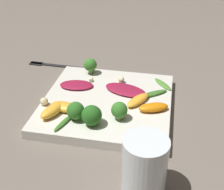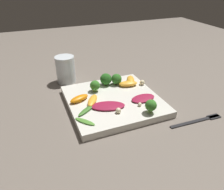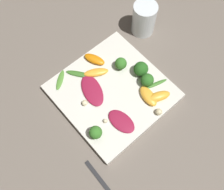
{
  "view_description": "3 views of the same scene",
  "coord_description": "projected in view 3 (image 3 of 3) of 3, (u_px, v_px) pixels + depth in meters",
  "views": [
    {
      "loc": [
        0.61,
        0.13,
        0.42
      ],
      "look_at": [
        -0.01,
        0.01,
        0.03
      ],
      "focal_mm": 50.0,
      "sensor_mm": 36.0,
      "label": 1
    },
    {
      "loc": [
        -0.58,
        0.24,
        0.4
      ],
      "look_at": [
        0.01,
        0.0,
        0.03
      ],
      "focal_mm": 35.0,
      "sensor_mm": 36.0,
      "label": 2
    },
    {
      "loc": [
        -0.21,
        -0.24,
        0.71
      ],
      "look_at": [
        -0.02,
        -0.02,
        0.04
      ],
      "focal_mm": 42.0,
      "sensor_mm": 36.0,
      "label": 3
    }
  ],
  "objects": [
    {
      "name": "orange_segment_2",
      "position": [
        159.0,
        96.0,
        0.74
      ],
      "size": [
        0.07,
        0.05,
        0.02
      ],
      "color": "#FCAD33",
      "rests_on": "plate"
    },
    {
      "name": "drinking_glass",
      "position": [
        144.0,
        19.0,
        0.83
      ],
      "size": [
        0.08,
        0.08,
        0.11
      ],
      "color": "white",
      "rests_on": "ground_plane"
    },
    {
      "name": "arugula_sprig_2",
      "position": [
        79.0,
        74.0,
        0.78
      ],
      "size": [
        0.06,
        0.07,
        0.01
      ],
      "color": "#3D7528",
      "rests_on": "plate"
    },
    {
      "name": "macadamia_nut_2",
      "position": [
        105.0,
        121.0,
        0.71
      ],
      "size": [
        0.01,
        0.01,
        0.01
      ],
      "color": "beige",
      "rests_on": "plate"
    },
    {
      "name": "orange_segment_0",
      "position": [
        95.0,
        73.0,
        0.77
      ],
      "size": [
        0.08,
        0.06,
        0.01
      ],
      "color": "#FCAD33",
      "rests_on": "plate"
    },
    {
      "name": "macadamia_nut_1",
      "position": [
        85.0,
        103.0,
        0.73
      ],
      "size": [
        0.02,
        0.02,
        0.02
      ],
      "color": "beige",
      "rests_on": "plate"
    },
    {
      "name": "orange_segment_1",
      "position": [
        148.0,
        96.0,
        0.74
      ],
      "size": [
        0.05,
        0.07,
        0.02
      ],
      "color": "#FCAD33",
      "rests_on": "plate"
    },
    {
      "name": "broccoli_floret_3",
      "position": [
        96.0,
        133.0,
        0.68
      ],
      "size": [
        0.04,
        0.04,
        0.04
      ],
      "color": "#7A9E51",
      "rests_on": "plate"
    },
    {
      "name": "orange_segment_3",
      "position": [
        94.0,
        59.0,
        0.79
      ],
      "size": [
        0.05,
        0.07,
        0.02
      ],
      "color": "orange",
      "rests_on": "plate"
    },
    {
      "name": "broccoli_floret_2",
      "position": [
        147.0,
        80.0,
        0.75
      ],
      "size": [
        0.04,
        0.04,
        0.04
      ],
      "color": "#7A9E51",
      "rests_on": "plate"
    },
    {
      "name": "macadamia_nut_0",
      "position": [
        159.0,
        112.0,
        0.72
      ],
      "size": [
        0.02,
        0.02,
        0.02
      ],
      "color": "beige",
      "rests_on": "plate"
    },
    {
      "name": "plate",
      "position": [
        112.0,
        92.0,
        0.77
      ],
      "size": [
        0.3,
        0.3,
        0.02
      ],
      "color": "silver",
      "rests_on": "ground_plane"
    },
    {
      "name": "radicchio_leaf_0",
      "position": [
        121.0,
        121.0,
        0.71
      ],
      "size": [
        0.06,
        0.09,
        0.01
      ],
      "color": "maroon",
      "rests_on": "plate"
    },
    {
      "name": "broccoli_floret_0",
      "position": [
        121.0,
        64.0,
        0.77
      ],
      "size": [
        0.04,
        0.04,
        0.04
      ],
      "color": "#7A9E51",
      "rests_on": "plate"
    },
    {
      "name": "broccoli_floret_1",
      "position": [
        141.0,
        69.0,
        0.76
      ],
      "size": [
        0.04,
        0.04,
        0.04
      ],
      "color": "#7A9E51",
      "rests_on": "plate"
    },
    {
      "name": "radicchio_leaf_1",
      "position": [
        92.0,
        90.0,
        0.75
      ],
      "size": [
        0.08,
        0.12,
        0.01
      ],
      "color": "maroon",
      "rests_on": "plate"
    },
    {
      "name": "ground_plane",
      "position": [
        112.0,
        94.0,
        0.78
      ],
      "size": [
        2.4,
        2.4,
        0.0
      ],
      "primitive_type": "plane",
      "color": "#6B6056"
    },
    {
      "name": "arugula_sprig_1",
      "position": [
        60.0,
        80.0,
        0.77
      ],
      "size": [
        0.06,
        0.06,
        0.01
      ],
      "color": "#518E33",
      "rests_on": "plate"
    },
    {
      "name": "arugula_sprig_0",
      "position": [
        156.0,
        84.0,
        0.76
      ],
      "size": [
        0.07,
        0.03,
        0.01
      ],
      "color": "#3D7528",
      "rests_on": "plate"
    }
  ]
}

